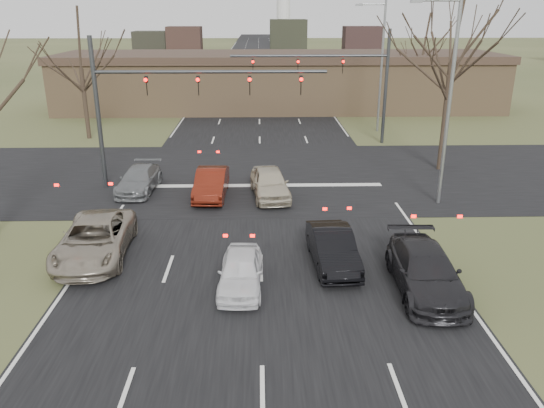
{
  "coord_description": "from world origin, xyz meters",
  "views": [
    {
      "loc": [
        -0.02,
        -14.99,
        9.18
      ],
      "look_at": [
        0.45,
        4.59,
        2.0
      ],
      "focal_mm": 35.0,
      "sensor_mm": 36.0,
      "label": 1
    }
  ],
  "objects_px": {
    "car_grey_ahead": "(139,179)",
    "car_silver_ahead": "(270,183)",
    "streetlight_right_far": "(380,60)",
    "mast_arm_near": "(159,94)",
    "mast_arm_far": "(347,73)",
    "car_charcoal_sedan": "(426,271)",
    "car_white_sedan": "(241,271)",
    "streetlight_right_near": "(447,91)",
    "car_silver_suv": "(95,239)",
    "building": "(279,81)",
    "car_black_hatch": "(333,248)",
    "car_red_ahead": "(211,183)"
  },
  "relations": [
    {
      "from": "car_grey_ahead",
      "to": "car_silver_ahead",
      "type": "bearing_deg",
      "value": -5.99
    },
    {
      "from": "streetlight_right_far",
      "to": "car_silver_ahead",
      "type": "height_order",
      "value": "streetlight_right_far"
    },
    {
      "from": "mast_arm_near",
      "to": "mast_arm_far",
      "type": "height_order",
      "value": "same"
    },
    {
      "from": "car_charcoal_sedan",
      "to": "car_white_sedan",
      "type": "bearing_deg",
      "value": 178.85
    },
    {
      "from": "mast_arm_far",
      "to": "car_grey_ahead",
      "type": "distance_m",
      "value": 17.16
    },
    {
      "from": "streetlight_right_near",
      "to": "car_white_sedan",
      "type": "bearing_deg",
      "value": -138.43
    },
    {
      "from": "streetlight_right_far",
      "to": "car_white_sedan",
      "type": "distance_m",
      "value": 27.81
    },
    {
      "from": "streetlight_right_near",
      "to": "car_grey_ahead",
      "type": "relative_size",
      "value": 2.27
    },
    {
      "from": "car_silver_ahead",
      "to": "car_grey_ahead",
      "type": "bearing_deg",
      "value": 164.14
    },
    {
      "from": "mast_arm_near",
      "to": "car_silver_suv",
      "type": "relative_size",
      "value": 2.2
    },
    {
      "from": "car_white_sedan",
      "to": "car_grey_ahead",
      "type": "bearing_deg",
      "value": 120.3
    },
    {
      "from": "car_charcoal_sedan",
      "to": "mast_arm_far",
      "type": "bearing_deg",
      "value": 90.67
    },
    {
      "from": "building",
      "to": "streetlight_right_far",
      "type": "bearing_deg",
      "value": -56.35
    },
    {
      "from": "mast_arm_near",
      "to": "streetlight_right_near",
      "type": "relative_size",
      "value": 1.21
    },
    {
      "from": "car_black_hatch",
      "to": "car_charcoal_sedan",
      "type": "distance_m",
      "value": 3.58
    },
    {
      "from": "building",
      "to": "streetlight_right_far",
      "type": "relative_size",
      "value": 4.24
    },
    {
      "from": "mast_arm_near",
      "to": "car_black_hatch",
      "type": "bearing_deg",
      "value": -50.87
    },
    {
      "from": "building",
      "to": "streetlight_right_near",
      "type": "relative_size",
      "value": 4.24
    },
    {
      "from": "car_silver_suv",
      "to": "car_black_hatch",
      "type": "distance_m",
      "value": 9.27
    },
    {
      "from": "mast_arm_near",
      "to": "car_white_sedan",
      "type": "distance_m",
      "value": 13.09
    },
    {
      "from": "building",
      "to": "car_charcoal_sedan",
      "type": "xyz_separation_m",
      "value": [
        3.66,
        -36.81,
        -1.92
      ]
    },
    {
      "from": "mast_arm_near",
      "to": "streetlight_right_near",
      "type": "xyz_separation_m",
      "value": [
        14.05,
        -3.0,
        0.51
      ]
    },
    {
      "from": "building",
      "to": "streetlight_right_near",
      "type": "height_order",
      "value": "streetlight_right_near"
    },
    {
      "from": "building",
      "to": "car_red_ahead",
      "type": "bearing_deg",
      "value": -99.65
    },
    {
      "from": "car_white_sedan",
      "to": "car_red_ahead",
      "type": "relative_size",
      "value": 0.85
    },
    {
      "from": "mast_arm_far",
      "to": "car_red_ahead",
      "type": "distance_m",
      "value": 15.23
    },
    {
      "from": "car_silver_suv",
      "to": "car_red_ahead",
      "type": "relative_size",
      "value": 1.26
    },
    {
      "from": "car_grey_ahead",
      "to": "streetlight_right_near",
      "type": "bearing_deg",
      "value": -5.19
    },
    {
      "from": "car_silver_suv",
      "to": "car_black_hatch",
      "type": "bearing_deg",
      "value": -8.92
    },
    {
      "from": "building",
      "to": "car_silver_suv",
      "type": "relative_size",
      "value": 7.71
    },
    {
      "from": "streetlight_right_far",
      "to": "car_red_ahead",
      "type": "relative_size",
      "value": 2.29
    },
    {
      "from": "mast_arm_near",
      "to": "car_red_ahead",
      "type": "bearing_deg",
      "value": -32.71
    },
    {
      "from": "car_white_sedan",
      "to": "car_black_hatch",
      "type": "bearing_deg",
      "value": 28.13
    },
    {
      "from": "mast_arm_near",
      "to": "car_white_sedan",
      "type": "bearing_deg",
      "value": -68.48
    },
    {
      "from": "mast_arm_near",
      "to": "car_silver_ahead",
      "type": "height_order",
      "value": "mast_arm_near"
    },
    {
      "from": "streetlight_right_far",
      "to": "car_red_ahead",
      "type": "height_order",
      "value": "streetlight_right_far"
    },
    {
      "from": "building",
      "to": "car_silver_suv",
      "type": "height_order",
      "value": "building"
    },
    {
      "from": "car_silver_suv",
      "to": "car_charcoal_sedan",
      "type": "xyz_separation_m",
      "value": [
        12.16,
        -2.95,
        -0.02
      ]
    },
    {
      "from": "car_grey_ahead",
      "to": "car_red_ahead",
      "type": "bearing_deg",
      "value": -11.27
    },
    {
      "from": "car_silver_suv",
      "to": "car_white_sedan",
      "type": "bearing_deg",
      "value": -27.41
    },
    {
      "from": "car_silver_ahead",
      "to": "car_white_sedan",
      "type": "bearing_deg",
      "value": -103.67
    },
    {
      "from": "car_charcoal_sedan",
      "to": "building",
      "type": "bearing_deg",
      "value": 97.72
    },
    {
      "from": "streetlight_right_near",
      "to": "car_charcoal_sedan",
      "type": "relative_size",
      "value": 1.96
    },
    {
      "from": "mast_arm_near",
      "to": "mast_arm_far",
      "type": "distance_m",
      "value": 15.17
    },
    {
      "from": "mast_arm_near",
      "to": "streetlight_right_far",
      "type": "relative_size",
      "value": 1.21
    },
    {
      "from": "car_white_sedan",
      "to": "car_black_hatch",
      "type": "relative_size",
      "value": 0.87
    },
    {
      "from": "car_grey_ahead",
      "to": "car_black_hatch",
      "type": "bearing_deg",
      "value": -41.19
    },
    {
      "from": "car_black_hatch",
      "to": "car_red_ahead",
      "type": "relative_size",
      "value": 0.98
    },
    {
      "from": "car_black_hatch",
      "to": "car_red_ahead",
      "type": "xyz_separation_m",
      "value": [
        -5.27,
        8.05,
        0.02
      ]
    },
    {
      "from": "streetlight_right_near",
      "to": "car_charcoal_sedan",
      "type": "height_order",
      "value": "streetlight_right_near"
    }
  ]
}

